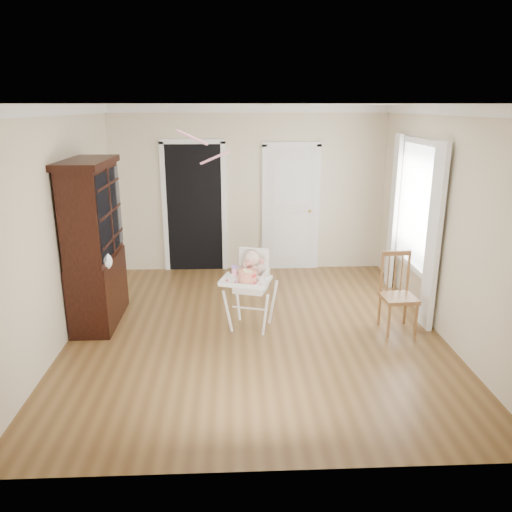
{
  "coord_description": "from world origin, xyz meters",
  "views": [
    {
      "loc": [
        -0.25,
        -5.68,
        2.69
      ],
      "look_at": [
        0.01,
        0.0,
        0.97
      ],
      "focal_mm": 35.0,
      "sensor_mm": 36.0,
      "label": 1
    }
  ],
  "objects_px": {
    "china_cabinet": "(95,244)",
    "dining_chair": "(398,295)",
    "sippy_cup": "(234,271)",
    "high_chair": "(251,281)",
    "cake": "(247,276)"
  },
  "relations": [
    {
      "from": "china_cabinet",
      "to": "dining_chair",
      "type": "distance_m",
      "value": 3.81
    },
    {
      "from": "sippy_cup",
      "to": "dining_chair",
      "type": "xyz_separation_m",
      "value": [
        2.01,
        -0.06,
        -0.32
      ]
    },
    {
      "from": "high_chair",
      "to": "sippy_cup",
      "type": "relative_size",
      "value": 5.71
    },
    {
      "from": "sippy_cup",
      "to": "dining_chair",
      "type": "bearing_deg",
      "value": -1.63
    },
    {
      "from": "sippy_cup",
      "to": "dining_chair",
      "type": "relative_size",
      "value": 0.18
    },
    {
      "from": "cake",
      "to": "sippy_cup",
      "type": "xyz_separation_m",
      "value": [
        -0.15,
        0.18,
        0.01
      ]
    },
    {
      "from": "sippy_cup",
      "to": "china_cabinet",
      "type": "distance_m",
      "value": 1.79
    },
    {
      "from": "dining_chair",
      "to": "china_cabinet",
      "type": "bearing_deg",
      "value": 170.46
    },
    {
      "from": "cake",
      "to": "dining_chair",
      "type": "xyz_separation_m",
      "value": [
        1.86,
        0.12,
        -0.31
      ]
    },
    {
      "from": "china_cabinet",
      "to": "high_chair",
      "type": "bearing_deg",
      "value": -8.44
    },
    {
      "from": "sippy_cup",
      "to": "china_cabinet",
      "type": "xyz_separation_m",
      "value": [
        -1.73,
        0.36,
        0.26
      ]
    },
    {
      "from": "sippy_cup",
      "to": "china_cabinet",
      "type": "relative_size",
      "value": 0.09
    },
    {
      "from": "cake",
      "to": "china_cabinet",
      "type": "bearing_deg",
      "value": 164.14
    },
    {
      "from": "cake",
      "to": "china_cabinet",
      "type": "relative_size",
      "value": 0.14
    },
    {
      "from": "high_chair",
      "to": "cake",
      "type": "height_order",
      "value": "high_chair"
    }
  ]
}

